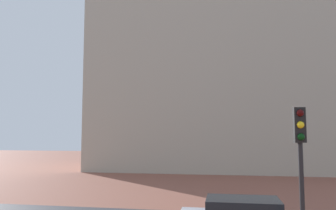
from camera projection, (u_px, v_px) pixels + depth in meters
landmark_building at (233, 71)px, 37.29m from camera, size 29.67×13.83×36.61m
traffic_light_pole at (301, 158)px, 8.34m from camera, size 0.28×0.34×4.30m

